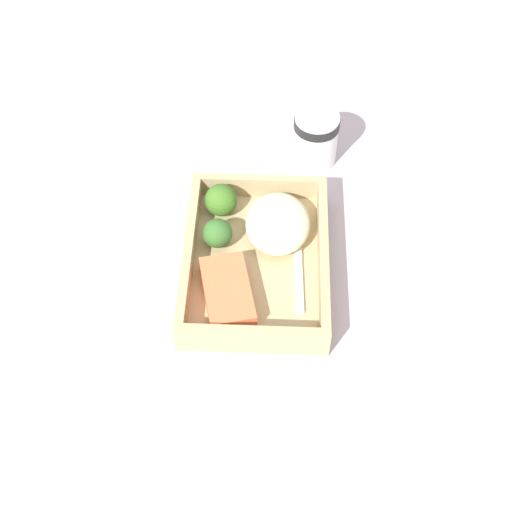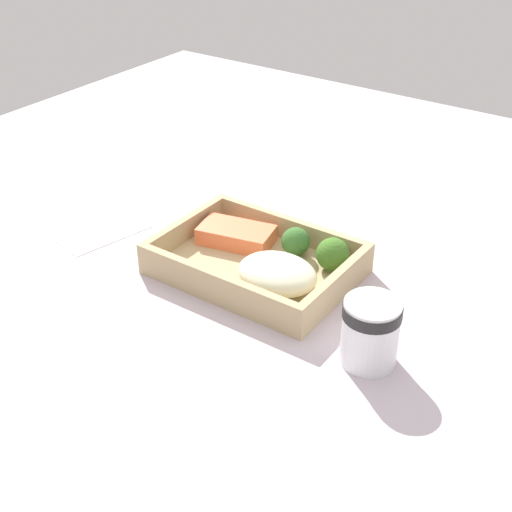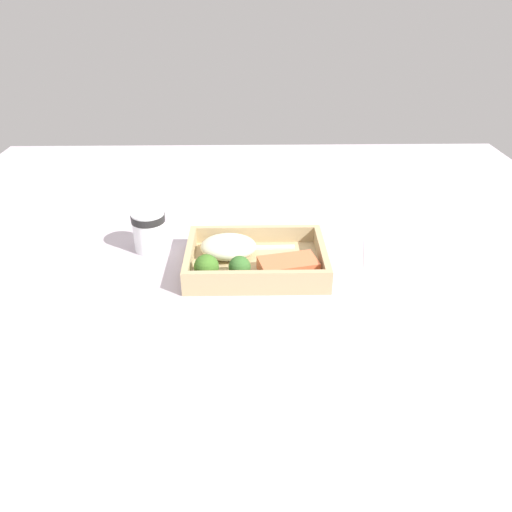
# 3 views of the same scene
# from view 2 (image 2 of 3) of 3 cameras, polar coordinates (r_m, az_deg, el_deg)

# --- Properties ---
(ground_plane) EXTENTS (1.60, 1.60, 0.02)m
(ground_plane) POSITION_cam_2_polar(r_m,az_deg,el_deg) (1.00, 0.00, -1.79)
(ground_plane) COLOR #BBADB9
(takeout_tray) EXTENTS (0.27, 0.19, 0.01)m
(takeout_tray) POSITION_cam_2_polar(r_m,az_deg,el_deg) (1.00, 0.00, -1.03)
(takeout_tray) COLOR tan
(takeout_tray) RESTS_ON ground_plane
(tray_rim) EXTENTS (0.27, 0.19, 0.03)m
(tray_rim) POSITION_cam_2_polar(r_m,az_deg,el_deg) (0.98, 0.00, 0.10)
(tray_rim) COLOR tan
(tray_rim) RESTS_ON takeout_tray
(salmon_fillet) EXTENTS (0.12, 0.08, 0.03)m
(salmon_fillet) POSITION_cam_2_polar(r_m,az_deg,el_deg) (1.04, -1.59, 1.70)
(salmon_fillet) COLOR #F57246
(salmon_fillet) RESTS_ON takeout_tray
(mashed_potatoes) EXTENTS (0.11, 0.09, 0.04)m
(mashed_potatoes) POSITION_cam_2_polar(r_m,az_deg,el_deg) (0.94, 1.72, -1.43)
(mashed_potatoes) COLOR beige
(mashed_potatoes) RESTS_ON takeout_tray
(broccoli_floret_1) EXTENTS (0.05, 0.05, 0.05)m
(broccoli_floret_1) POSITION_cam_2_polar(r_m,az_deg,el_deg) (0.98, 6.15, 0.11)
(broccoli_floret_1) COLOR #77A151
(broccoli_floret_1) RESTS_ON takeout_tray
(broccoli_floret_2) EXTENTS (0.04, 0.04, 0.04)m
(broccoli_floret_2) POSITION_cam_2_polar(r_m,az_deg,el_deg) (1.00, 3.18, 1.13)
(broccoli_floret_2) COLOR #87A265
(broccoli_floret_2) RESTS_ON takeout_tray
(fork) EXTENTS (0.16, 0.02, 0.00)m
(fork) POSITION_cam_2_polar(r_m,az_deg,el_deg) (0.95, -1.45, -2.30)
(fork) COLOR silver
(fork) RESTS_ON takeout_tray
(paper_cup) EXTENTS (0.07, 0.07, 0.08)m
(paper_cup) POSITION_cam_2_polar(r_m,az_deg,el_deg) (0.83, 9.15, -5.80)
(paper_cup) COLOR white
(paper_cup) RESTS_ON ground_plane
(receipt_slip) EXTENTS (0.10, 0.15, 0.00)m
(receipt_slip) POSITION_cam_2_polar(r_m,az_deg,el_deg) (1.12, -12.18, 1.93)
(receipt_slip) COLOR white
(receipt_slip) RESTS_ON ground_plane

